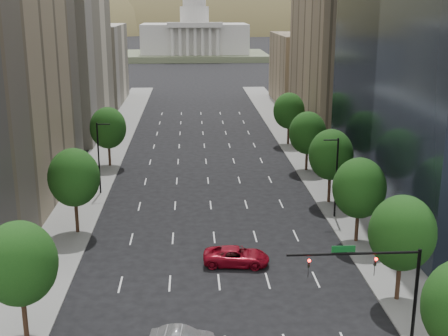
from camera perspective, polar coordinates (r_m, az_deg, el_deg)
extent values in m
cube|color=slate|center=(71.05, -13.90, -3.64)|extent=(6.00, 200.00, 0.15)
cube|color=slate|center=(72.00, 11.16, -3.22)|extent=(6.00, 200.00, 0.15)
cube|color=beige|center=(111.45, -15.42, 12.25)|extent=(14.00, 30.00, 35.00)
cube|color=beige|center=(144.45, -12.51, 9.68)|extent=(14.00, 26.00, 18.00)
cube|color=#8C7759|center=(109.68, 11.32, 11.14)|extent=(14.00, 30.00, 30.00)
cube|color=#8C7759|center=(142.38, 7.88, 9.41)|extent=(14.00, 26.00, 16.00)
cylinder|color=#382316|center=(49.59, 16.39, -10.03)|extent=(0.36, 0.36, 4.00)
ellipsoid|color=#0F3810|center=(48.12, 16.73, -5.98)|extent=(5.20, 5.20, 5.98)
cylinder|color=#382316|center=(60.10, 12.64, -5.22)|extent=(0.36, 0.36, 3.90)
ellipsoid|color=#0F3810|center=(58.92, 12.85, -1.89)|extent=(5.20, 5.20, 5.98)
cylinder|color=#382316|center=(71.04, 10.07, -1.74)|extent=(0.36, 0.36, 4.10)
ellipsoid|color=#0F3810|center=(70.01, 10.22, 1.27)|extent=(5.20, 5.20, 5.98)
cylinder|color=#382316|center=(84.24, 7.93, 0.98)|extent=(0.36, 0.36, 3.80)
ellipsoid|color=#0F3810|center=(83.42, 8.02, 3.36)|extent=(5.20, 5.20, 5.98)
cylinder|color=#382316|center=(99.53, 6.19, 3.35)|extent=(0.36, 0.36, 4.00)
ellipsoid|color=#0F3810|center=(98.81, 6.25, 5.48)|extent=(5.20, 5.20, 5.98)
cylinder|color=#382316|center=(44.91, -18.60, -13.04)|extent=(0.36, 0.36, 4.00)
ellipsoid|color=#0F3810|center=(43.29, -19.03, -8.65)|extent=(5.20, 5.20, 5.98)
cylinder|color=#382316|center=(62.71, -13.96, -4.30)|extent=(0.36, 0.36, 4.15)
ellipsoid|color=#0F3810|center=(61.52, -14.20, -0.88)|extent=(5.20, 5.20, 5.98)
cylinder|color=#382316|center=(87.33, -10.94, 1.42)|extent=(0.36, 0.36, 3.95)
ellipsoid|color=#0F3810|center=(86.51, -11.06, 3.80)|extent=(5.20, 5.20, 5.98)
cylinder|color=black|center=(65.58, 10.72, -1.00)|extent=(0.20, 0.20, 9.00)
cylinder|color=black|center=(64.31, 10.22, 2.66)|extent=(1.60, 0.14, 0.14)
cylinder|color=black|center=(74.17, -11.93, 0.86)|extent=(0.20, 0.20, 9.00)
cylinder|color=black|center=(73.11, -11.49, 4.14)|extent=(1.60, 0.14, 0.14)
cylinder|color=black|center=(43.58, 17.90, -11.66)|extent=(0.24, 0.24, 7.00)
cylinder|color=black|center=(40.82, 12.32, -8.03)|extent=(9.00, 0.18, 0.18)
imported|color=black|center=(41.45, 14.30, -8.61)|extent=(0.18, 0.22, 1.10)
imported|color=black|center=(40.36, 8.12, -8.95)|extent=(0.18, 0.22, 1.10)
sphere|color=#FF0C07|center=(41.22, 14.39, -8.46)|extent=(0.20, 0.20, 0.20)
sphere|color=#FF0C07|center=(40.12, 8.18, -8.79)|extent=(0.20, 0.20, 0.20)
cube|color=#0C591E|center=(40.50, 11.39, -7.62)|extent=(1.60, 0.06, 0.45)
cube|color=#596647|center=(256.88, -2.81, 10.70)|extent=(60.00, 40.00, 2.50)
cube|color=silver|center=(256.37, -2.83, 12.32)|extent=(44.00, 26.00, 12.00)
cube|color=silver|center=(242.12, -2.82, 13.55)|extent=(22.00, 4.00, 2.00)
cylinder|color=silver|center=(256.02, -2.86, 14.44)|extent=(12.00, 12.00, 7.00)
cylinder|color=silver|center=(255.97, -2.87, 15.56)|extent=(9.60, 9.60, 3.00)
ellipsoid|color=brown|center=(585.20, -17.10, 9.38)|extent=(380.00, 342.00, 190.00)
ellipsoid|color=brown|center=(610.88, 0.73, 9.45)|extent=(440.00, 396.00, 240.00)
ellipsoid|color=brown|center=(682.38, 15.12, 10.16)|extent=(360.00, 324.00, 200.00)
imported|color=maroon|center=(54.20, 1.20, -8.46)|extent=(6.22, 3.41, 1.65)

